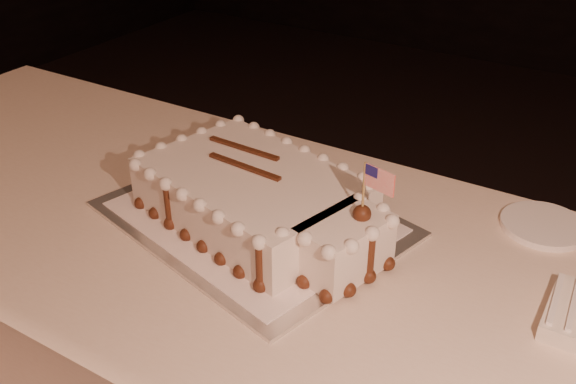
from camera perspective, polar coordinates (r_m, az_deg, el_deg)
The scene contains 4 objects.
cake_board at distance 1.24m, azimuth -3.16°, elevation -2.38°, with size 0.54×0.41×0.01m, color silver.
doily at distance 1.23m, azimuth -3.17°, elevation -2.18°, with size 0.48×0.37×0.00m, color white.
sheet_cake at distance 1.19m, azimuth -2.32°, elevation -0.71°, with size 0.54×0.38×0.20m.
side_plate at distance 1.30m, azimuth 21.76°, elevation -2.77°, with size 0.16×0.16×0.01m, color white.
Camera 1 is at (0.50, -0.21, 1.43)m, focal length 40.00 mm.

